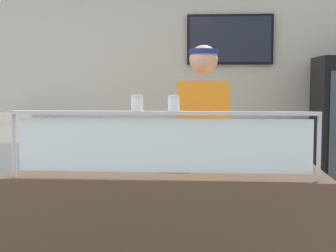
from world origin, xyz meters
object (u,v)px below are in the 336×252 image
object	(u,v)px
pizza_server	(175,162)
pizza_box_stack	(20,127)
pizza_tray	(182,165)
worker_figure	(204,148)
parmesan_shaker	(137,104)
pepper_flake_shaker	(174,104)

from	to	relation	value
pizza_server	pizza_box_stack	distance (m)	2.34
pizza_server	pizza_box_stack	size ratio (longest dim) A/B	0.61
pizza_tray	worker_figure	xyz separation A→B (m)	(0.13, 0.58, 0.04)
pizza_server	worker_figure	size ratio (longest dim) A/B	0.16
pizza_tray	pizza_server	distance (m)	0.05
pizza_tray	parmesan_shaker	world-z (taller)	parmesan_shaker
pizza_tray	pizza_box_stack	world-z (taller)	pizza_box_stack
parmesan_shaker	pizza_tray	bearing A→B (deg)	59.53
pizza_tray	worker_figure	distance (m)	0.59
pizza_server	pizza_box_stack	bearing A→B (deg)	143.21
pizza_tray	pepper_flake_shaker	distance (m)	0.56
pizza_tray	pizza_box_stack	xyz separation A→B (m)	(-1.67, 1.67, 0.09)
pizza_server	pizza_box_stack	world-z (taller)	pizza_box_stack
pizza_tray	parmesan_shaker	distance (m)	0.61
pizza_tray	pizza_box_stack	size ratio (longest dim) A/B	0.89
pizza_tray	parmesan_shaker	size ratio (longest dim) A/B	4.58
pizza_server	worker_figure	distance (m)	0.62
pizza_server	worker_figure	bearing A→B (deg)	82.90
pizza_tray	pizza_server	bearing A→B (deg)	-154.90
pepper_flake_shaker	worker_figure	size ratio (longest dim) A/B	0.05
pizza_box_stack	pizza_server	bearing A→B (deg)	-46.08
pepper_flake_shaker	parmesan_shaker	bearing A→B (deg)	180.00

